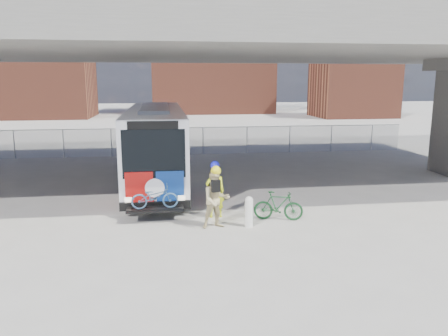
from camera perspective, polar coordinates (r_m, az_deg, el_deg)
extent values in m
plane|color=#9E9991|center=(17.72, -2.35, -4.70)|extent=(160.00, 160.00, 0.00)
cube|color=silver|center=(21.69, -8.87, 3.42)|extent=(2.55, 12.00, 3.20)
cube|color=black|center=(22.11, -8.90, 5.24)|extent=(2.61, 11.00, 1.28)
cube|color=black|center=(15.75, -9.16, 1.85)|extent=(2.24, 0.12, 1.76)
cube|color=black|center=(15.62, -9.28, 5.55)|extent=(1.78, 0.12, 0.30)
cube|color=black|center=(16.07, -8.96, -4.85)|extent=(2.55, 0.20, 0.30)
cube|color=#940D0B|center=(15.96, -11.00, -2.62)|extent=(1.00, 0.08, 1.20)
cube|color=navy|center=(15.93, -7.05, -2.52)|extent=(1.00, 0.08, 1.20)
cylinder|color=silver|center=(15.91, -9.03, -2.59)|extent=(0.70, 0.06, 0.70)
cube|color=gray|center=(21.53, -9.00, 7.83)|extent=(1.28, 7.20, 0.14)
cube|color=black|center=(15.59, -8.98, -5.36)|extent=(2.00, 0.70, 0.06)
cylinder|color=black|center=(17.71, -12.63, -3.30)|extent=(0.30, 1.00, 1.00)
cylinder|color=black|center=(17.67, -5.14, -3.10)|extent=(0.30, 1.00, 1.00)
cylinder|color=black|center=(26.11, -11.20, 1.46)|extent=(0.30, 1.00, 1.00)
cylinder|color=black|center=(26.08, -6.12, 1.60)|extent=(0.30, 1.00, 1.00)
cube|color=#940D0B|center=(18.13, -13.07, -0.38)|extent=(0.06, 2.60, 1.70)
cube|color=navy|center=(19.69, -12.68, 0.56)|extent=(0.06, 1.40, 1.70)
cube|color=#940D0B|center=(18.08, -4.81, -0.16)|extent=(0.06, 2.60, 1.70)
cube|color=navy|center=(19.65, -5.08, 0.77)|extent=(0.06, 1.40, 1.70)
imported|color=#3E658A|center=(15.47, -9.03, -3.73)|extent=(1.66, 0.64, 0.86)
cube|color=#605E59|center=(21.09, -3.63, 16.39)|extent=(40.00, 16.00, 1.50)
cube|color=#605E59|center=(21.17, -3.66, 18.54)|extent=(40.00, 0.60, 0.80)
cylinder|color=gray|center=(29.90, -20.22, 2.99)|extent=(0.06, 0.06, 1.80)
cylinder|color=gray|center=(29.31, -12.55, 3.26)|extent=(0.06, 0.06, 1.80)
cylinder|color=gray|center=(29.26, -4.71, 3.49)|extent=(0.06, 0.06, 1.80)
cylinder|color=gray|center=(29.76, 3.02, 3.64)|extent=(0.06, 0.06, 1.80)
cylinder|color=gray|center=(30.77, 10.36, 3.73)|extent=(0.06, 0.06, 1.80)
cylinder|color=gray|center=(32.25, 17.14, 3.75)|extent=(0.06, 0.06, 1.80)
plane|color=gray|center=(29.26, -4.71, 3.49)|extent=(30.00, 0.00, 30.00)
cube|color=gray|center=(29.15, -4.74, 5.28)|extent=(30.00, 0.05, 0.04)
cube|color=brown|center=(64.06, -23.22, 10.58)|extent=(14.00, 10.00, 10.00)
cube|color=brown|center=(69.37, -1.72, 12.29)|extent=(18.00, 12.00, 12.00)
cube|color=brown|center=(62.46, 16.50, 10.10)|extent=(10.00, 8.00, 8.00)
cylinder|color=brown|center=(74.02, 4.43, 17.25)|extent=(2.20, 2.20, 25.00)
cylinder|color=white|center=(14.90, 3.27, -5.98)|extent=(0.28, 0.28, 0.93)
sphere|color=white|center=(14.76, 3.29, -4.26)|extent=(0.28, 0.28, 0.28)
imported|color=#E8F81A|center=(15.80, -1.17, -3.12)|extent=(0.74, 0.53, 1.90)
sphere|color=#1B1EE8|center=(15.59, -1.18, 0.33)|extent=(0.33, 0.33, 0.33)
imported|color=tan|center=(14.63, -1.04, -4.18)|extent=(1.06, 0.89, 1.96)
sphere|color=yellow|center=(14.40, -1.06, -0.35)|extent=(0.34, 0.34, 0.34)
cube|color=black|center=(14.31, -1.06, -2.36)|extent=(0.30, 0.21, 0.40)
imported|color=#15421F|center=(15.68, 7.11, -4.92)|extent=(1.82, 0.95, 1.05)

